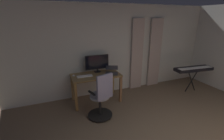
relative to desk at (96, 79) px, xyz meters
The scene contains 10 objects.
back_room_partition 1.09m from the desk, 148.47° to the right, with size 6.16×0.10×2.52m, color silver.
curtain_left_panel 2.14m from the desk, behind, with size 0.42×0.06×2.14m, color #BDAEA4.
curtain_right_panel 1.52m from the desk, 165.64° to the right, with size 0.38×0.06×2.14m, color #BDAEA4.
desk is the anchor object (origin of this frame).
office_chair 0.80m from the desk, 82.18° to the left, with size 0.56×0.56×1.08m.
computer_monitor 0.44m from the desk, 116.86° to the right, with size 0.64×0.18×0.46m.
computer_keyboard 0.32m from the desk, ahead, with size 0.38×0.12×0.02m, color white.
laptop 0.45m from the desk, behind, with size 0.44×0.45×0.16m.
computer_mouse 0.57m from the desk, ahead, with size 0.06×0.10×0.04m, color white.
piano_keyboard 2.89m from the desk, 169.98° to the left, with size 1.19×0.43×0.77m.
Camera 1 is at (1.80, 0.83, 2.17)m, focal length 25.28 mm.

